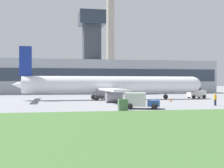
{
  "coord_description": "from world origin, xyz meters",
  "views": [
    {
      "loc": [
        -13.87,
        -50.33,
        3.07
      ],
      "look_at": [
        -3.17,
        4.34,
        2.82
      ],
      "focal_mm": 50.0,
      "sensor_mm": 36.0,
      "label": 1
    }
  ],
  "objects_px": {
    "pushback_tug": "(196,94)",
    "fuel_truck": "(139,101)",
    "ground_crew_person": "(215,99)",
    "airplane": "(109,85)"
  },
  "relations": [
    {
      "from": "pushback_tug",
      "to": "fuel_truck",
      "type": "xyz_separation_m",
      "value": [
        -17.7,
        -21.27,
        -0.01
      ]
    },
    {
      "from": "pushback_tug",
      "to": "ground_crew_person",
      "type": "height_order",
      "value": "pushback_tug"
    },
    {
      "from": "pushback_tug",
      "to": "fuel_truck",
      "type": "distance_m",
      "value": 27.68
    },
    {
      "from": "airplane",
      "to": "fuel_truck",
      "type": "xyz_separation_m",
      "value": [
        0.04,
        -19.39,
        -1.69
      ]
    },
    {
      "from": "ground_crew_person",
      "to": "fuel_truck",
      "type": "bearing_deg",
      "value": -165.69
    },
    {
      "from": "pushback_tug",
      "to": "ground_crew_person",
      "type": "distance_m",
      "value": 19.45
    },
    {
      "from": "airplane",
      "to": "pushback_tug",
      "type": "bearing_deg",
      "value": 6.05
    },
    {
      "from": "fuel_truck",
      "to": "airplane",
      "type": "bearing_deg",
      "value": 90.12
    },
    {
      "from": "fuel_truck",
      "to": "ground_crew_person",
      "type": "height_order",
      "value": "fuel_truck"
    },
    {
      "from": "airplane",
      "to": "ground_crew_person",
      "type": "bearing_deg",
      "value": -55.38
    }
  ]
}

